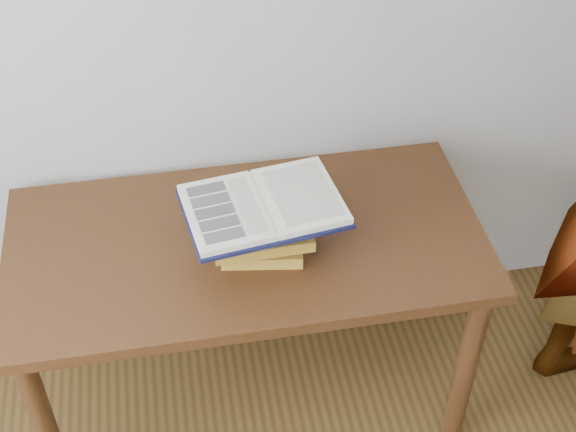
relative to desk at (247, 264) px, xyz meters
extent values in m
cube|color=#462311|center=(0.00, 0.00, 0.08)|extent=(1.31, 0.65, 0.04)
cylinder|color=#462311|center=(-0.59, -0.27, -0.27)|extent=(0.06, 0.06, 0.66)
cylinder|color=#462311|center=(0.59, -0.27, -0.27)|extent=(0.06, 0.06, 0.66)
cylinder|color=#462311|center=(-0.59, 0.27, -0.27)|extent=(0.06, 0.06, 0.66)
cylinder|color=#462311|center=(0.59, 0.27, -0.27)|extent=(0.06, 0.06, 0.66)
cube|color=#AC7D27|center=(0.04, -0.05, 0.12)|extent=(0.23, 0.18, 0.04)
cube|color=#5B2316|center=(0.04, -0.04, 0.15)|extent=(0.21, 0.17, 0.03)
cube|color=#AC7D27|center=(0.03, -0.06, 0.18)|extent=(0.26, 0.19, 0.03)
cube|color=#171A45|center=(0.05, -0.07, 0.21)|extent=(0.22, 0.17, 0.03)
cube|color=#AC7D27|center=(0.04, -0.06, 0.24)|extent=(0.25, 0.20, 0.03)
cube|color=black|center=(0.04, -0.07, 0.26)|extent=(0.43, 0.33, 0.01)
cube|color=beige|center=(-0.06, -0.08, 0.28)|extent=(0.22, 0.29, 0.02)
cube|color=beige|center=(0.14, -0.05, 0.28)|extent=(0.22, 0.29, 0.02)
cylinder|color=beige|center=(0.04, -0.07, 0.27)|extent=(0.05, 0.26, 0.01)
cube|color=black|center=(-0.10, 0.01, 0.29)|extent=(0.10, 0.05, 0.00)
cube|color=black|center=(-0.09, -0.04, 0.29)|extent=(0.10, 0.05, 0.00)
cube|color=black|center=(-0.08, -0.08, 0.29)|extent=(0.10, 0.05, 0.00)
cube|color=black|center=(-0.08, -0.13, 0.29)|extent=(0.10, 0.05, 0.00)
cube|color=black|center=(-0.07, -0.17, 0.29)|extent=(0.10, 0.05, 0.00)
cube|color=silver|center=(0.00, -0.07, 0.29)|extent=(0.08, 0.22, 0.00)
cube|color=silver|center=(0.14, -0.05, 0.29)|extent=(0.18, 0.24, 0.00)
camera|label=1|loc=(-0.16, -1.56, 1.62)|focal=50.00mm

